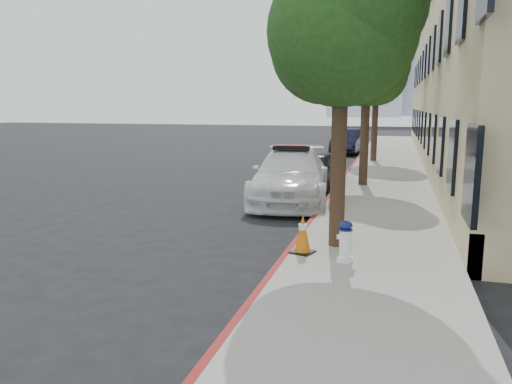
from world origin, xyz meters
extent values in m
plane|color=black|center=(0.00, 0.00, 0.00)|extent=(120.00, 120.00, 0.00)
cube|color=gray|center=(3.60, 10.00, 0.07)|extent=(3.20, 50.00, 0.15)
cube|color=maroon|center=(2.06, 10.00, 0.07)|extent=(0.12, 50.00, 0.15)
cube|color=#9EA8B7|center=(9.00, 135.00, 22.00)|extent=(14.00, 14.00, 44.00)
cylinder|color=black|center=(2.90, -2.00, 1.80)|extent=(0.30, 0.30, 3.30)
sphere|color=#173D13|center=(2.90, -2.00, 4.25)|extent=(2.80, 2.80, 2.80)
sphere|color=#173D13|center=(3.30, -2.30, 4.65)|extent=(2.24, 2.24, 2.24)
sphere|color=#173D13|center=(2.55, -1.70, 3.95)|extent=(2.10, 2.10, 2.10)
cylinder|color=black|center=(2.90, 6.00, 1.74)|extent=(0.30, 0.30, 3.19)
sphere|color=#173D13|center=(2.90, 6.00, 4.14)|extent=(2.60, 2.60, 2.60)
sphere|color=#173D13|center=(3.30, 5.70, 4.54)|extent=(2.08, 2.08, 2.08)
sphere|color=#173D13|center=(2.55, 6.30, 3.84)|extent=(1.95, 1.95, 1.95)
cylinder|color=black|center=(2.90, 14.00, 1.86)|extent=(0.30, 0.30, 3.41)
sphere|color=#173D13|center=(2.90, 14.00, 4.36)|extent=(3.00, 3.00, 3.00)
sphere|color=#173D13|center=(3.30, 13.70, 4.76)|extent=(2.40, 2.40, 2.40)
sphere|color=#173D13|center=(2.55, 14.30, 4.06)|extent=(2.25, 2.25, 2.25)
imported|color=white|center=(0.94, 3.03, 0.78)|extent=(2.83, 5.63, 1.57)
cube|color=black|center=(0.94, 3.03, 1.63)|extent=(1.13, 0.41, 0.14)
cube|color=#A50A07|center=(0.94, 3.03, 1.69)|extent=(0.92, 0.33, 0.06)
imported|color=#212329|center=(1.20, 5.93, 0.64)|extent=(1.84, 3.88, 1.28)
imported|color=black|center=(1.20, 19.07, 0.73)|extent=(1.91, 4.54, 1.46)
cylinder|color=white|center=(3.18, -3.02, 0.19)|extent=(0.29, 0.29, 0.09)
cylinder|color=white|center=(3.18, -3.02, 0.49)|extent=(0.22, 0.22, 0.49)
ellipsoid|color=navy|center=(3.18, -3.02, 0.82)|extent=(0.23, 0.23, 0.16)
cylinder|color=white|center=(3.18, -3.02, 0.60)|extent=(0.32, 0.14, 0.09)
cylinder|color=white|center=(3.18, -3.02, 0.60)|extent=(0.11, 0.17, 0.09)
cube|color=black|center=(2.35, -2.70, 0.17)|extent=(0.49, 0.49, 0.03)
cone|color=orange|center=(2.35, -2.70, 0.53)|extent=(0.30, 0.30, 0.71)
cylinder|color=white|center=(2.35, -2.70, 0.65)|extent=(0.16, 0.16, 0.11)
camera|label=1|loc=(3.95, -11.67, 2.90)|focal=35.00mm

